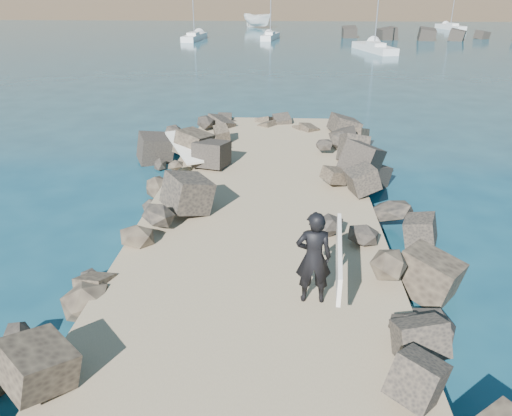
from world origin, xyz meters
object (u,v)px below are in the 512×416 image
(surfboard_resting, at_px, (184,150))
(sailboat_d, at_px, (450,27))
(surfer_with_board, at_px, (317,257))
(boat_imported, at_px, (258,20))

(surfboard_resting, distance_m, sailboat_d, 72.02)
(surfboard_resting, bearing_deg, surfer_with_board, -92.72)
(surfer_with_board, bearing_deg, surfboard_resting, 117.04)
(boat_imported, distance_m, sailboat_d, 29.61)
(surfboard_resting, distance_m, boat_imported, 68.72)
(boat_imported, xyz_separation_m, sailboat_d, (29.50, -2.39, -0.78))
(boat_imported, relative_size, sailboat_d, 0.72)
(surfer_with_board, distance_m, sailboat_d, 77.90)
(boat_imported, height_order, surfer_with_board, surfer_with_board)
(boat_imported, bearing_deg, surfboard_resting, -136.06)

